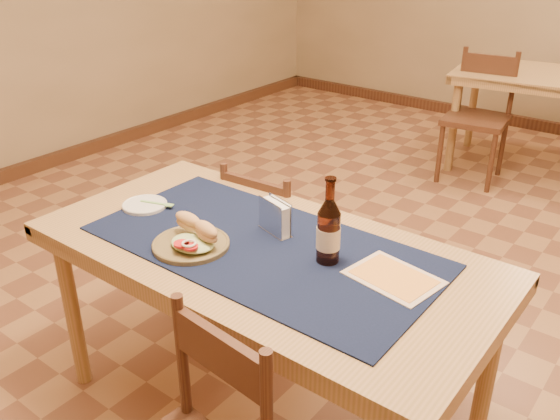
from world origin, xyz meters
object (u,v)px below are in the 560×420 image
Objects in this scene: chair_main_far at (273,242)px; napkin_holder at (275,217)px; beer_bottle at (329,231)px; main_table at (262,267)px; sandwich_plate at (193,240)px.

napkin_holder is at bearing -50.76° from chair_main_far.
chair_main_far is at bearing 142.25° from beer_bottle.
napkin_holder is (-0.25, 0.05, -0.05)m from beer_bottle.
main_table is at bearing -77.71° from napkin_holder.
sandwich_plate is (0.17, -0.65, 0.36)m from chair_main_far.
main_table is 0.18m from napkin_holder.
napkin_holder is (0.15, 0.25, 0.03)m from sandwich_plate.
sandwich_plate is 0.30m from napkin_holder.
beer_bottle reaches higher than napkin_holder.
beer_bottle reaches higher than chair_main_far.
sandwich_plate is at bearing -153.54° from beer_bottle.
napkin_holder reaches higher than chair_main_far.
beer_bottle is (0.58, -0.45, 0.44)m from chair_main_far.
beer_bottle is at bearing -37.75° from chair_main_far.
chair_main_far is 3.14× the size of sandwich_plate.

